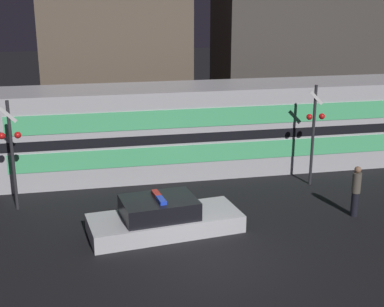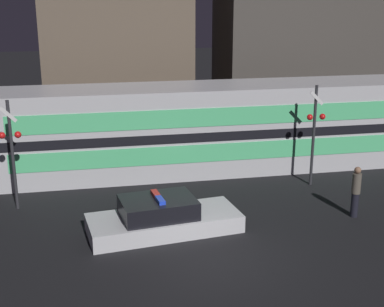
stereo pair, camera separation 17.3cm
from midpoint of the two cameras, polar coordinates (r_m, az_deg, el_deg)
ground_plane at (r=15.71m, az=2.12°, el=-11.18°), size 120.00×120.00×0.00m
train at (r=22.79m, az=2.47°, el=2.74°), size 17.38×2.89×3.68m
police_car at (r=17.22m, az=-2.90°, el=-6.90°), size 5.03×2.49×1.26m
pedestrian at (r=18.97m, az=17.32°, el=-3.87°), size 0.30×0.30×1.79m
crossing_signal_near at (r=21.25m, az=13.15°, el=2.57°), size 0.75×0.30×4.00m
crossing_signal_far at (r=19.29m, az=-18.44°, el=0.56°), size 0.75×0.30×3.91m
building_left at (r=28.28m, az=-7.92°, el=12.44°), size 7.39×4.41×10.59m
building_center at (r=31.48m, az=13.78°, el=10.33°), size 11.60×4.51×8.16m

